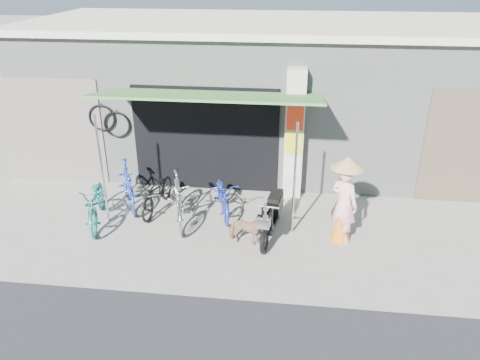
# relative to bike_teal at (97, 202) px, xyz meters

# --- Properties ---
(ground) EXTENTS (80.00, 80.00, 0.00)m
(ground) POSITION_rel_bike_teal_xyz_m (3.17, -0.67, -0.48)
(ground) COLOR gray
(ground) RESTS_ON ground
(bicycle_shop) EXTENTS (12.30, 5.30, 3.66)m
(bicycle_shop) POSITION_rel_bike_teal_xyz_m (3.17, 4.43, 1.35)
(bicycle_shop) COLOR gray
(bicycle_shop) RESTS_ON ground
(shop_pillar) EXTENTS (0.42, 0.44, 3.00)m
(shop_pillar) POSITION_rel_bike_teal_xyz_m (4.02, 1.78, 1.01)
(shop_pillar) COLOR beige
(shop_pillar) RESTS_ON ground
(awning) EXTENTS (4.60, 1.88, 2.72)m
(awning) POSITION_rel_bike_teal_xyz_m (2.27, 0.96, 2.03)
(awning) COLOR #3C6C31
(awning) RESTS_ON ground
(neighbour_left) EXTENTS (2.60, 0.06, 2.60)m
(neighbour_left) POSITION_rel_bike_teal_xyz_m (-1.83, 1.92, 0.82)
(neighbour_left) COLOR #6B665B
(neighbour_left) RESTS_ON ground
(bike_teal) EXTENTS (1.13, 1.95, 0.97)m
(bike_teal) POSITION_rel_bike_teal_xyz_m (0.00, 0.00, 0.00)
(bike_teal) COLOR #1A766C
(bike_teal) RESTS_ON ground
(bike_blue) EXTENTS (1.18, 1.73, 1.02)m
(bike_blue) POSITION_rel_bike_teal_xyz_m (0.41, 0.81, 0.02)
(bike_blue) COLOR #233EA0
(bike_blue) RESTS_ON ground
(bike_black) EXTENTS (0.74, 1.68, 0.85)m
(bike_black) POSITION_rel_bike_teal_xyz_m (1.11, 0.69, -0.06)
(bike_black) COLOR black
(bike_black) RESTS_ON ground
(bike_silver) EXTENTS (0.98, 1.86, 1.08)m
(bike_silver) POSITION_rel_bike_teal_xyz_m (1.69, 0.22, 0.05)
(bike_silver) COLOR #A5A5A9
(bike_silver) RESTS_ON ground
(bike_navy) EXTENTS (0.99, 1.71, 0.85)m
(bike_navy) POSITION_rel_bike_teal_xyz_m (2.56, 0.72, -0.06)
(bike_navy) COLOR #2334A0
(bike_navy) RESTS_ON ground
(street_dog) EXTENTS (0.77, 0.42, 0.62)m
(street_dog) POSITION_rel_bike_teal_xyz_m (3.19, -0.48, -0.17)
(street_dog) COLOR tan
(street_dog) RESTS_ON ground
(moped) EXTENTS (0.55, 1.75, 0.99)m
(moped) POSITION_rel_bike_teal_xyz_m (3.66, -0.06, -0.03)
(moped) COLOR black
(moped) RESTS_ON ground
(nun) EXTENTS (0.69, 0.67, 1.78)m
(nun) POSITION_rel_bike_teal_xyz_m (5.03, -0.09, 0.39)
(nun) COLOR #F6A6AF
(nun) RESTS_ON ground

